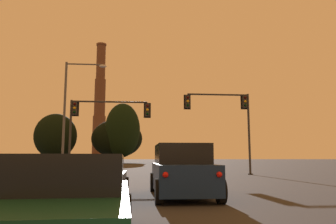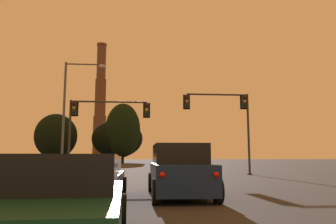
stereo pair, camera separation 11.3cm
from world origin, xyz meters
name	(u,v)px [view 1 (the left image)]	position (x,y,z in m)	size (l,w,h in m)	color
sedan_left_lane_second	(97,179)	(-3.23, 10.03, 0.67)	(1.99, 4.71, 1.43)	#232328
suv_center_lane_second	(181,171)	(-0.31, 10.75, 0.90)	(2.10, 4.91, 1.86)	navy
sedan_left_lane_third	(68,205)	(-2.92, 4.04, 0.67)	(2.16, 4.77, 1.43)	#0F3823
traffic_light_overhead_right	(228,112)	(5.54, 25.35, 5.13)	(5.64, 0.50, 6.72)	#2D2D30
traffic_light_overhead_left	(98,117)	(-5.12, 25.36, 4.61)	(6.58, 0.50, 5.97)	#2D2D30
street_lamp	(71,105)	(-7.59, 26.75, 5.79)	(3.50, 0.36, 9.51)	#56565B
smokestack	(99,114)	(-17.78, 132.15, 19.03)	(8.17, 8.17, 48.50)	#523427
treeline_left_mid	(56,136)	(-22.97, 84.59, 6.86)	(10.65, 9.58, 12.59)	black
treeline_right_mid	(123,130)	(-5.95, 82.62, 8.33)	(8.87, 7.98, 15.23)	black
treeline_center_left	(117,139)	(-7.52, 86.00, 6.37)	(13.30, 11.97, 11.34)	black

